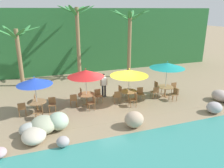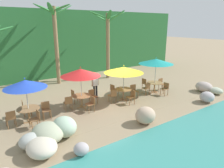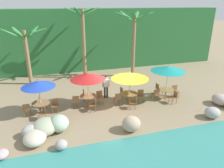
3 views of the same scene
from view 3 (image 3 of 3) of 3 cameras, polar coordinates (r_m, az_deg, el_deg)
name	(u,v)px [view 3 (image 3 of 3)]	position (r m, az deg, el deg)	size (l,w,h in m)	color
ground_plane	(115,103)	(14.83, 0.85, -5.19)	(120.00, 120.00, 0.00)	#937F60
terrace_deck	(115,103)	(14.83, 0.85, -5.17)	(18.00, 5.20, 0.01)	#937F60
foliage_backdrop	(89,39)	(22.33, -6.10, 11.81)	(28.00, 2.40, 6.00)	#286633
rock_seawall	(95,124)	(11.80, -4.64, -10.72)	(15.55, 2.69, 0.87)	tan
umbrella_blue	(38,84)	(13.46, -19.20, 0.05)	(2.03, 2.03, 2.31)	silver
dining_table_blue	(41,105)	(13.99, -18.52, -5.26)	(1.10, 1.10, 0.74)	#A37547
chair_blue_seaward	(55,104)	(13.99, -14.98, -5.32)	(0.47, 0.48, 0.87)	olive
chair_blue_inland	(42,100)	(14.80, -18.38, -4.19)	(0.47, 0.47, 0.87)	olive
chair_blue_left	(27,109)	(13.99, -21.94, -6.19)	(0.44, 0.45, 0.87)	olive
chair_blue_right	(43,112)	(13.27, -17.94, -7.17)	(0.45, 0.44, 0.87)	olive
umbrella_red	(87,76)	(13.76, -6.60, 2.11)	(2.28, 2.28, 2.45)	silver
dining_table_red	(88,97)	(14.32, -6.35, -3.59)	(1.10, 1.10, 0.74)	#A37547
chair_red_seaward	(100,96)	(14.68, -3.28, -3.28)	(0.47, 0.48, 0.87)	olive
chair_red_inland	(85,94)	(15.12, -7.22, -2.67)	(0.43, 0.43, 0.87)	olive
chair_red_left	(76,100)	(14.24, -9.71, -4.37)	(0.45, 0.46, 0.87)	olive
chair_red_right	(93,104)	(13.65, -5.01, -5.32)	(0.46, 0.46, 0.87)	olive
umbrella_yellow	(130,76)	(14.15, 4.83, 2.20)	(2.50, 2.50, 2.30)	silver
dining_table_yellow	(129,95)	(14.65, 4.67, -2.93)	(1.10, 1.10, 0.74)	#A37547
chair_yellow_seaward	(141,95)	(14.98, 7.76, -2.94)	(0.48, 0.48, 0.87)	olive
chair_yellow_inland	(123,92)	(15.35, 2.92, -2.14)	(0.47, 0.46, 0.87)	olive
chair_yellow_left	(118,98)	(14.40, 1.53, -3.77)	(0.44, 0.45, 0.87)	olive
chair_yellow_right	(134,101)	(13.98, 5.89, -4.68)	(0.47, 0.46, 0.87)	olive
umbrella_teal	(168,69)	(15.22, 14.80, 3.98)	(2.39, 2.39, 2.56)	silver
dining_table_teal	(166,91)	(15.77, 14.25, -1.76)	(1.10, 1.10, 0.74)	#A37547
chair_teal_seaward	(175,90)	(16.32, 16.59, -1.59)	(0.43, 0.44, 0.87)	olive
chair_teal_inland	(158,88)	(16.41, 12.34, -1.05)	(0.45, 0.44, 0.87)	olive
chair_teal_left	(156,94)	(15.34, 11.62, -2.60)	(0.42, 0.43, 0.87)	olive
chair_teal_right	(174,96)	(15.25, 16.33, -3.19)	(0.47, 0.46, 0.87)	olive
palm_tree_nearest	(26,46)	(18.70, -22.08, 9.45)	(3.52, 3.19, 4.74)	olive
palm_tree_second	(83,32)	(19.01, -7.74, 13.65)	(3.05, 2.87, 6.25)	olive
palm_tree_third	(134,33)	(19.46, 5.91, 13.39)	(3.48, 3.17, 5.89)	olive
waiter_in_white	(106,85)	(15.32, -1.65, -0.27)	(0.52, 0.22, 1.70)	#232328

